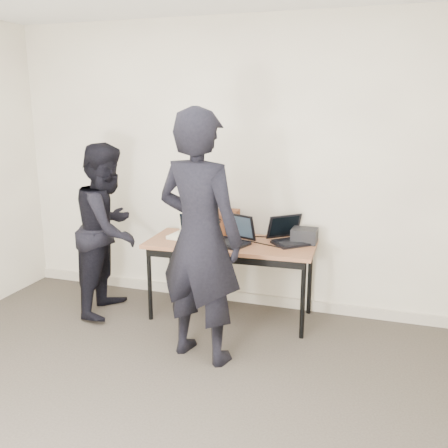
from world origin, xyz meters
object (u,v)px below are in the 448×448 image
at_px(laptop_center, 232,237).
at_px(person_typist, 200,238).
at_px(equipment_box, 304,236).
at_px(person_observer, 109,229).
at_px(leather_satchel, 220,221).
at_px(desk, 231,248).
at_px(laptop_right, 290,237).
at_px(laptop_beige, 186,233).

distance_m(laptop_center, person_typist, 0.76).
distance_m(equipment_box, person_observer, 1.80).
bearing_deg(leather_satchel, laptop_center, -56.57).
height_order(desk, laptop_right, laptop_right).
relative_size(laptop_right, person_observer, 0.28).
height_order(desk, leather_satchel, leather_satchel).
height_order(desk, person_observer, person_observer).
relative_size(laptop_center, leather_satchel, 1.11).
bearing_deg(laptop_right, laptop_center, 158.04).
height_order(equipment_box, person_observer, person_observer).
bearing_deg(equipment_box, desk, -163.05).
distance_m(laptop_beige, person_observer, 0.72).
bearing_deg(laptop_center, person_typist, -72.51).
bearing_deg(laptop_right, person_typist, -161.41).
bearing_deg(laptop_beige, laptop_right, 14.98).
relative_size(equipment_box, person_observer, 0.14).
distance_m(desk, equipment_box, 0.67).
bearing_deg(leather_satchel, person_observer, -160.77).
relative_size(laptop_center, equipment_box, 1.86).
height_order(person_typist, person_observer, person_typist).
distance_m(laptop_right, equipment_box, 0.13).
xyz_separation_m(leather_satchel, person_observer, (-0.95, -0.42, -0.05)).
distance_m(desk, person_observer, 1.15).
relative_size(laptop_center, person_typist, 0.22).
distance_m(laptop_beige, leather_satchel, 0.34).
height_order(leather_satchel, equipment_box, leather_satchel).
relative_size(desk, laptop_right, 3.39).
bearing_deg(laptop_beige, leather_satchel, 45.38).
bearing_deg(equipment_box, laptop_center, -159.68).
xyz_separation_m(laptop_beige, person_typist, (0.44, -0.79, 0.20)).
distance_m(desk, laptop_center, 0.12).
bearing_deg(person_observer, equipment_box, -84.16).
bearing_deg(laptop_center, leather_satchel, 147.69).
height_order(laptop_right, person_typist, person_typist).
height_order(leather_satchel, person_typist, person_typist).
bearing_deg(laptop_right, equipment_box, -23.10).
bearing_deg(laptop_center, laptop_beige, -167.71).
bearing_deg(person_observer, laptop_center, -88.56).
distance_m(laptop_beige, laptop_center, 0.47).
bearing_deg(laptop_right, person_observer, 149.31).
relative_size(equipment_box, person_typist, 0.12).
relative_size(laptop_beige, equipment_box, 1.34).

